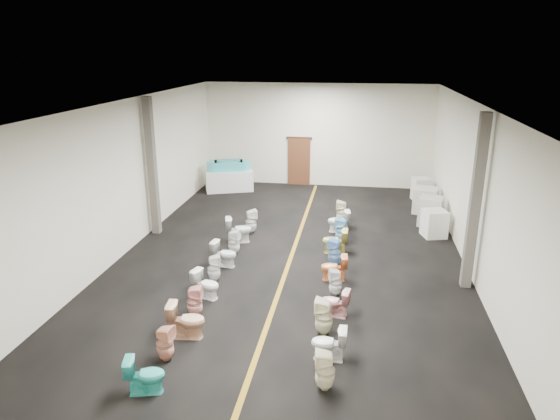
# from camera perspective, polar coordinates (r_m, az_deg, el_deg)

# --- Properties ---
(floor) EXTENTS (16.00, 16.00, 0.00)m
(floor) POSITION_cam_1_polar(r_m,az_deg,el_deg) (15.22, 1.46, -4.86)
(floor) COLOR black
(floor) RESTS_ON ground
(ceiling) EXTENTS (16.00, 16.00, 0.00)m
(ceiling) POSITION_cam_1_polar(r_m,az_deg,el_deg) (14.10, 1.61, 12.24)
(ceiling) COLOR black
(ceiling) RESTS_ON ground
(wall_back) EXTENTS (10.00, 0.00, 10.00)m
(wall_back) POSITION_cam_1_polar(r_m,az_deg,el_deg) (22.29, 4.30, 8.50)
(wall_back) COLOR beige
(wall_back) RESTS_ON ground
(wall_front) EXTENTS (10.00, 0.00, 10.00)m
(wall_front) POSITION_cam_1_polar(r_m,az_deg,el_deg) (7.19, -7.23, -12.81)
(wall_front) COLOR beige
(wall_front) RESTS_ON ground
(wall_left) EXTENTS (0.00, 16.00, 16.00)m
(wall_left) POSITION_cam_1_polar(r_m,az_deg,el_deg) (15.93, -16.64, 3.94)
(wall_left) COLOR beige
(wall_left) RESTS_ON ground
(wall_right) EXTENTS (0.00, 16.00, 16.00)m
(wall_right) POSITION_cam_1_polar(r_m,az_deg,el_deg) (14.72, 21.21, 2.35)
(wall_right) COLOR beige
(wall_right) RESTS_ON ground
(aisle_stripe) EXTENTS (0.12, 15.60, 0.01)m
(aisle_stripe) POSITION_cam_1_polar(r_m,az_deg,el_deg) (15.22, 1.46, -4.85)
(aisle_stripe) COLOR #8F6714
(aisle_stripe) RESTS_ON floor
(back_door) EXTENTS (1.00, 0.10, 2.10)m
(back_door) POSITION_cam_1_polar(r_m,az_deg,el_deg) (22.54, 2.18, 5.54)
(back_door) COLOR #562D19
(back_door) RESTS_ON floor
(door_frame) EXTENTS (1.15, 0.08, 0.10)m
(door_frame) POSITION_cam_1_polar(r_m,az_deg,el_deg) (22.34, 2.22, 8.22)
(door_frame) COLOR #331C11
(door_frame) RESTS_ON back_door
(column_left) EXTENTS (0.25, 0.25, 4.50)m
(column_left) POSITION_cam_1_polar(r_m,az_deg,el_deg) (16.71, -14.42, 4.77)
(column_left) COLOR #59544C
(column_left) RESTS_ON floor
(column_right) EXTENTS (0.25, 0.25, 4.50)m
(column_right) POSITION_cam_1_polar(r_m,az_deg,el_deg) (13.26, 21.40, 0.68)
(column_right) COLOR #59544C
(column_right) RESTS_ON floor
(display_table) EXTENTS (2.22, 1.63, 0.89)m
(display_table) POSITION_cam_1_polar(r_m,az_deg,el_deg) (21.82, -5.84, 3.40)
(display_table) COLOR white
(display_table) RESTS_ON floor
(bathtub) EXTENTS (1.81, 1.01, 0.55)m
(bathtub) POSITION_cam_1_polar(r_m,az_deg,el_deg) (21.67, -5.89, 5.00)
(bathtub) COLOR #41B3BC
(bathtub) RESTS_ON display_table
(appliance_crate_a) EXTENTS (0.86, 0.86, 0.89)m
(appliance_crate_a) POSITION_cam_1_polar(r_m,az_deg,el_deg) (17.10, 17.22, -1.47)
(appliance_crate_a) COLOR white
(appliance_crate_a) RESTS_ON floor
(appliance_crate_b) EXTENTS (0.91, 0.91, 1.01)m
(appliance_crate_b) POSITION_cam_1_polar(r_m,az_deg,el_deg) (18.13, 16.80, -0.14)
(appliance_crate_b) COLOR beige
(appliance_crate_b) RESTS_ON floor
(appliance_crate_c) EXTENTS (1.02, 1.02, 0.95)m
(appliance_crate_c) POSITION_cam_1_polar(r_m,az_deg,el_deg) (19.49, 16.29, 1.06)
(appliance_crate_c) COLOR silver
(appliance_crate_c) RESTS_ON floor
(appliance_crate_d) EXTENTS (0.76, 0.76, 0.92)m
(appliance_crate_d) POSITION_cam_1_polar(r_m,az_deg,el_deg) (21.05, 15.79, 2.30)
(appliance_crate_d) COLOR silver
(appliance_crate_d) RESTS_ON floor
(toilet_left_0) EXTENTS (0.78, 0.56, 0.71)m
(toilet_left_0) POSITION_cam_1_polar(r_m,az_deg,el_deg) (9.69, -15.14, -17.75)
(toilet_left_0) COLOR teal
(toilet_left_0) RESTS_ON floor
(toilet_left_1) EXTENTS (0.40, 0.39, 0.76)m
(toilet_left_1) POSITION_cam_1_polar(r_m,az_deg,el_deg) (10.42, -13.01, -14.63)
(toilet_left_1) COLOR #E79F83
(toilet_left_1) RESTS_ON floor
(toilet_left_2) EXTENTS (0.83, 0.54, 0.81)m
(toilet_left_2) POSITION_cam_1_polar(r_m,az_deg,el_deg) (11.05, -10.64, -12.27)
(toilet_left_2) COLOR #E0A981
(toilet_left_2) RESTS_ON floor
(toilet_left_3) EXTENTS (0.40, 0.39, 0.78)m
(toilet_left_3) POSITION_cam_1_polar(r_m,az_deg,el_deg) (11.77, -9.73, -10.27)
(toilet_left_3) COLOR pink
(toilet_left_3) RESTS_ON floor
(toilet_left_4) EXTENTS (0.79, 0.58, 0.71)m
(toilet_left_4) POSITION_cam_1_polar(r_m,az_deg,el_deg) (12.59, -8.44, -8.40)
(toilet_left_4) COLOR white
(toilet_left_4) RESTS_ON floor
(toilet_left_5) EXTENTS (0.43, 0.42, 0.74)m
(toilet_left_5) POSITION_cam_1_polar(r_m,az_deg,el_deg) (13.39, -7.57, -6.62)
(toilet_left_5) COLOR white
(toilet_left_5) RESTS_ON floor
(toilet_left_6) EXTENTS (0.77, 0.51, 0.74)m
(toilet_left_6) POSITION_cam_1_polar(r_m,az_deg,el_deg) (14.26, -6.40, -5.00)
(toilet_left_6) COLOR silver
(toilet_left_6) RESTS_ON floor
(toilet_left_7) EXTENTS (0.40, 0.39, 0.77)m
(toilet_left_7) POSITION_cam_1_polar(r_m,az_deg,el_deg) (15.02, -5.29, -3.67)
(toilet_left_7) COLOR white
(toilet_left_7) RESTS_ON floor
(toilet_left_8) EXTENTS (0.91, 0.67, 0.83)m
(toilet_left_8) POSITION_cam_1_polar(r_m,az_deg,el_deg) (15.93, -4.77, -2.25)
(toilet_left_8) COLOR silver
(toilet_left_8) RESTS_ON floor
(toilet_left_9) EXTENTS (0.50, 0.50, 0.83)m
(toilet_left_9) POSITION_cam_1_polar(r_m,az_deg,el_deg) (16.63, -3.35, -1.33)
(toilet_left_9) COLOR white
(toilet_left_9) RESTS_ON floor
(toilet_right_0) EXTENTS (0.40, 0.40, 0.80)m
(toilet_right_0) POSITION_cam_1_polar(r_m,az_deg,el_deg) (9.45, 5.17, -17.80)
(toilet_right_0) COLOR #F4EAC6
(toilet_right_0) RESTS_ON floor
(toilet_right_1) EXTENTS (0.70, 0.40, 0.71)m
(toilet_right_1) POSITION_cam_1_polar(r_m,az_deg,el_deg) (10.24, 5.60, -14.96)
(toilet_right_1) COLOR white
(toilet_right_1) RESTS_ON floor
(toilet_right_2) EXTENTS (0.41, 0.40, 0.84)m
(toilet_right_2) POSITION_cam_1_polar(r_m,az_deg,el_deg) (11.00, 5.04, -12.05)
(toilet_right_2) COLOR #F3ECC3
(toilet_right_2) RESTS_ON floor
(toilet_right_3) EXTENTS (0.73, 0.49, 0.68)m
(toilet_right_3) POSITION_cam_1_polar(r_m,az_deg,el_deg) (11.74, 6.30, -10.46)
(toilet_right_3) COLOR pink
(toilet_right_3) RESTS_ON floor
(toilet_right_4) EXTENTS (0.40, 0.39, 0.71)m
(toilet_right_4) POSITION_cam_1_polar(r_m,az_deg,el_deg) (12.64, 6.36, -8.21)
(toilet_right_4) COLOR white
(toilet_right_4) RESTS_ON floor
(toilet_right_5) EXTENTS (0.73, 0.46, 0.71)m
(toilet_right_5) POSITION_cam_1_polar(r_m,az_deg,el_deg) (13.43, 6.18, -6.57)
(toilet_right_5) COLOR orange
(toilet_right_5) RESTS_ON floor
(toilet_right_6) EXTENTS (0.47, 0.47, 0.81)m
(toilet_right_6) POSITION_cam_1_polar(r_m,az_deg,el_deg) (14.28, 6.27, -4.81)
(toilet_right_6) COLOR #77ACE3
(toilet_right_6) RESTS_ON floor
(toilet_right_7) EXTENTS (0.76, 0.43, 0.77)m
(toilet_right_7) POSITION_cam_1_polar(r_m,az_deg,el_deg) (15.12, 6.30, -3.56)
(toilet_right_7) COLOR #D2BE52
(toilet_right_7) RESTS_ON floor
(toilet_right_8) EXTENTS (0.47, 0.47, 0.86)m
(toilet_right_8) POSITION_cam_1_polar(r_m,az_deg,el_deg) (15.87, 7.08, -2.35)
(toilet_right_8) COLOR #7EC4EB
(toilet_right_8) RESTS_ON floor
(toilet_right_9) EXTENTS (0.80, 0.54, 0.75)m
(toilet_right_9) POSITION_cam_1_polar(r_m,az_deg,el_deg) (16.89, 6.73, -1.26)
(toilet_right_9) COLOR white
(toilet_right_9) RESTS_ON floor
(toilet_right_10) EXTENTS (0.41, 0.40, 0.84)m
(toilet_right_10) POSITION_cam_1_polar(r_m,az_deg,el_deg) (17.65, 7.09, -0.26)
(toilet_right_10) COLOR #F5EDCA
(toilet_right_10) RESTS_ON floor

